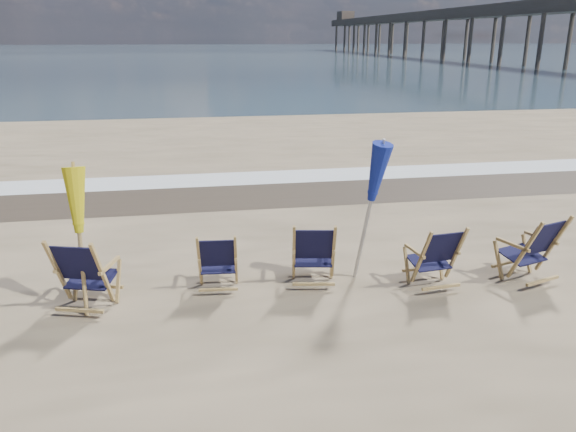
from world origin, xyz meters
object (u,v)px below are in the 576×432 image
object	(u,v)px
beach_chair_4	(553,247)
umbrella_blue	(369,176)
fishing_pier	(463,27)
beach_chair_3	(456,256)
beach_chair_1	(236,262)
beach_chair_2	(334,255)
beach_chair_0	(103,277)
umbrella_yellow	(76,209)

from	to	relation	value
beach_chair_4	umbrella_blue	xyz separation A→B (m)	(-2.75, 0.44, 1.08)
beach_chair_4	fishing_pier	size ratio (longest dim) A/B	0.01
umbrella_blue	beach_chair_4	bearing A→B (deg)	-9.17
beach_chair_4	umbrella_blue	distance (m)	2.99
fishing_pier	beach_chair_3	bearing A→B (deg)	-116.12
beach_chair_3	beach_chair_4	bearing A→B (deg)	173.14
beach_chair_1	beach_chair_4	world-z (taller)	beach_chair_4
beach_chair_1	beach_chair_2	size ratio (longest dim) A/B	0.90
beach_chair_4	beach_chair_0	bearing A→B (deg)	-18.05
beach_chair_2	umbrella_yellow	world-z (taller)	umbrella_yellow
umbrella_blue	umbrella_yellow	bearing A→B (deg)	-176.35
beach_chair_1	beach_chair_2	world-z (taller)	beach_chair_2
beach_chair_2	umbrella_blue	world-z (taller)	umbrella_blue
beach_chair_2	fishing_pier	size ratio (longest dim) A/B	0.01
beach_chair_0	beach_chair_4	world-z (taller)	beach_chair_4
beach_chair_2	umbrella_yellow	bearing A→B (deg)	12.05
beach_chair_0	beach_chair_1	xyz separation A→B (m)	(1.76, 0.41, -0.09)
beach_chair_4	umbrella_yellow	distance (m)	6.76
beach_chair_2	fishing_pier	world-z (taller)	fishing_pier
beach_chair_1	umbrella_blue	size ratio (longest dim) A/B	0.43
beach_chair_4	fishing_pier	distance (m)	80.58
umbrella_yellow	umbrella_blue	distance (m)	3.96
beach_chair_3	beach_chair_4	distance (m)	1.53
beach_chair_1	fishing_pier	bearing A→B (deg)	-113.44
beach_chair_2	beach_chair_4	world-z (taller)	beach_chair_4
beach_chair_0	umbrella_yellow	size ratio (longest dim) A/B	0.56
umbrella_yellow	fishing_pier	size ratio (longest dim) A/B	0.01
beach_chair_3	fishing_pier	distance (m)	81.24
beach_chair_4	umbrella_yellow	size ratio (longest dim) A/B	0.57
beach_chair_4	umbrella_yellow	world-z (taller)	umbrella_yellow
umbrella_yellow	beach_chair_1	bearing A→B (deg)	6.22
beach_chair_1	beach_chair_4	distance (m)	4.69
umbrella_yellow	umbrella_blue	bearing A→B (deg)	3.65
beach_chair_1	beach_chair_0	bearing A→B (deg)	17.80
beach_chair_1	beach_chair_3	size ratio (longest dim) A/B	0.92
beach_chair_2	beach_chair_4	distance (m)	3.29
beach_chair_0	umbrella_blue	distance (m)	3.86
beach_chair_1	umbrella_yellow	world-z (taller)	umbrella_yellow
fishing_pier	beach_chair_4	bearing A→B (deg)	-115.14
beach_chair_3	umbrella_blue	xyz separation A→B (m)	(-1.22, 0.44, 1.13)
beach_chair_3	fishing_pier	xyz separation A→B (m)	(35.72, 72.85, 4.15)
beach_chair_2	umbrella_blue	distance (m)	1.24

